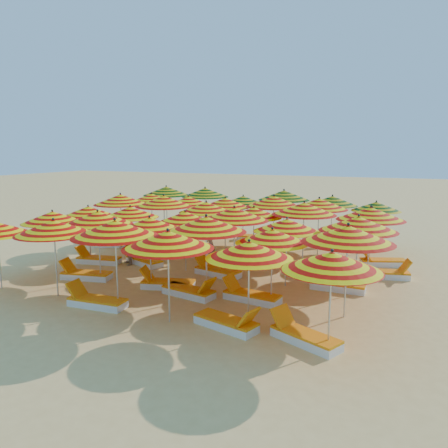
{
  "coord_description": "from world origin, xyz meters",
  "views": [
    {
      "loc": [
        6.75,
        -14.77,
        4.45
      ],
      "look_at": [
        0.0,
        0.5,
        1.6
      ],
      "focal_mm": 35.0,
      "sensor_mm": 36.0,
      "label": 1
    }
  ],
  "objects": [
    {
      "name": "umbrella_31",
      "position": [
        -3.26,
        5.44,
        2.26
      ],
      "size": [
        3.16,
        3.16,
        2.57
      ],
      "color": "silver",
      "rests_on": "ground"
    },
    {
      "name": "lounger_15",
      "position": [
        -4.5,
        3.37,
        0.15
      ],
      "size": [
        1.81,
        0.87,
        0.69
      ],
      "rotation": [
        0.0,
        0.0,
        -0.18
      ],
      "color": "white",
      "rests_on": "ground"
    },
    {
      "name": "umbrella_27",
      "position": [
        1.2,
        3.08,
        2.26
      ],
      "size": [
        2.47,
        2.47,
        2.57
      ],
      "color": "silver",
      "rests_on": "ground"
    },
    {
      "name": "beachgoer_a",
      "position": [
        -0.77,
        0.89,
        0.68
      ],
      "size": [
        0.37,
        0.52,
        1.36
      ],
      "primitive_type": "imported",
      "rotation": [
        0.0,
        0.0,
        4.8
      ],
      "color": "tan",
      "rests_on": "ground"
    },
    {
      "name": "lounger_0",
      "position": [
        -1.44,
        -5.32,
        0.15
      ],
      "size": [
        1.77,
        0.69,
        0.69
      ],
      "rotation": [
        0.0,
        0.0,
        3.21
      ],
      "color": "white",
      "rests_on": "ground"
    },
    {
      "name": "umbrella_33",
      "position": [
        0.96,
        5.45,
        2.29
      ],
      "size": [
        2.78,
        2.78,
        2.61
      ],
      "color": "silver",
      "rests_on": "ground"
    },
    {
      "name": "lounger_6",
      "position": [
        2.45,
        -3.08,
        0.15
      ],
      "size": [
        1.79,
        0.79,
        0.69
      ],
      "rotation": [
        0.0,
        0.0,
        3.02
      ],
      "color": "white",
      "rests_on": "ground"
    },
    {
      "name": "lounger_13",
      "position": [
        -1.69,
        1.17,
        0.15
      ],
      "size": [
        1.82,
        1.24,
        0.69
      ],
      "rotation": [
        0.0,
        0.0,
        3.57
      ],
      "color": "white",
      "rests_on": "ground"
    },
    {
      "name": "umbrella_3",
      "position": [
        1.08,
        -5.45,
        2.2
      ],
      "size": [
        3.05,
        3.05,
        2.5
      ],
      "color": "silver",
      "rests_on": "ground"
    },
    {
      "name": "umbrella_13",
      "position": [
        -3.36,
        -0.91,
        2.06
      ],
      "size": [
        2.66,
        2.66,
        2.34
      ],
      "color": "silver",
      "rests_on": "ground"
    },
    {
      "name": "umbrella_32",
      "position": [
        -1.03,
        5.18,
        2.0
      ],
      "size": [
        2.57,
        2.57,
        2.27
      ],
      "color": "silver",
      "rests_on": "ground"
    },
    {
      "name": "umbrella_26",
      "position": [
        -1.09,
        3.09,
        2.1
      ],
      "size": [
        2.62,
        2.62,
        2.39
      ],
      "color": "silver",
      "rests_on": "ground"
    },
    {
      "name": "umbrella_9",
      "position": [
        1.1,
        -3.29,
        2.26
      ],
      "size": [
        3.17,
        3.17,
        2.57
      ],
      "color": "silver",
      "rests_on": "ground"
    },
    {
      "name": "umbrella_35",
      "position": [
        5.19,
        5.26,
        1.99
      ],
      "size": [
        2.67,
        2.67,
        2.27
      ],
      "color": "silver",
      "rests_on": "ground"
    },
    {
      "name": "lounger_3",
      "position": [
        -3.6,
        -3.31,
        0.15
      ],
      "size": [
        1.82,
        0.94,
        0.69
      ],
      "rotation": [
        0.0,
        0.0,
        3.36
      ],
      "color": "white",
      "rests_on": "ground"
    },
    {
      "name": "umbrella_25",
      "position": [
        -2.95,
        3.06,
        2.09
      ],
      "size": [
        2.35,
        2.35,
        2.37
      ],
      "color": "silver",
      "rests_on": "ground"
    },
    {
      "name": "umbrella_6",
      "position": [
        -5.19,
        -3.06,
        2.05
      ],
      "size": [
        2.45,
        2.45,
        2.33
      ],
      "color": "silver",
      "rests_on": "ground"
    },
    {
      "name": "umbrella_20",
      "position": [
        -1.09,
        1.19,
        2.11
      ],
      "size": [
        2.6,
        2.6,
        2.4
      ],
      "color": "silver",
      "rests_on": "ground"
    },
    {
      "name": "umbrella_1",
      "position": [
        -3.15,
        -5.05,
        2.15
      ],
      "size": [
        2.55,
        2.55,
        2.44
      ],
      "color": "silver",
      "rests_on": "ground"
    },
    {
      "name": "umbrella_8",
      "position": [
        -0.98,
        -3.17,
        2.1
      ],
      "size": [
        2.88,
        2.88,
        2.38
      ],
      "color": "silver",
      "rests_on": "ground"
    },
    {
      "name": "beachgoer_b",
      "position": [
        -3.41,
        -1.15,
        0.74
      ],
      "size": [
        0.91,
        0.91,
        1.48
      ],
      "primitive_type": "imported",
      "rotation": [
        0.0,
        0.0,
        5.51
      ],
      "color": "tan",
      "rests_on": "ground"
    },
    {
      "name": "lounger_16",
      "position": [
        -3.55,
        2.97,
        0.15
      ],
      "size": [
        1.81,
        0.9,
        0.69
      ],
      "rotation": [
        0.0,
        0.0,
        3.33
      ],
      "color": "white",
      "rests_on": "ground"
    },
    {
      "name": "umbrella_30",
      "position": [
        -5.37,
        5.08,
        2.29
      ],
      "size": [
        2.88,
        2.88,
        2.6
      ],
      "color": "silver",
      "rests_on": "ground"
    },
    {
      "name": "lounger_1",
      "position": [
        2.62,
        -5.23,
        0.15
      ],
      "size": [
        1.82,
        1.02,
        0.69
      ],
      "rotation": [
        0.0,
        0.0,
        -0.27
      ],
      "color": "white",
      "rests_on": "ground"
    },
    {
      "name": "lounger_7",
      "position": [
        -4.63,
        -1.42,
        0.15
      ],
      "size": [
        1.81,
        0.89,
        0.69
      ],
      "rotation": [
        0.0,
        0.0,
        3.33
      ],
      "color": "white",
      "rests_on": "ground"
    },
    {
      "name": "umbrella_29",
      "position": [
        5.22,
        3.0,
        2.01
      ],
      "size": [
        2.38,
        2.38,
        2.28
      ],
      "color": "silver",
      "rests_on": "ground"
    },
    {
      "name": "lounger_9",
      "position": [
        0.41,
        -1.05,
        0.15
      ],
      "size": [
        1.82,
        0.94,
        0.69
      ],
      "rotation": [
        0.0,
        0.0,
        2.92
      ],
      "color": "white",
      "rests_on": "ground"
    },
    {
      "name": "umbrella_17",
      "position": [
        5.21,
        -1.15,
        2.22
      ],
      "size": [
        3.16,
        3.16,
        2.52
      ],
      "color": "silver",
      "rests_on": "ground"
    },
    {
      "name": "umbrella_19",
      "position": [
        -3.1,
        1.15,
        2.28
      ],
      "size": [
        2.75,
        2.75,
        2.59
      ],
      "color": "silver",
      "rests_on": "ground"
    },
    {
      "name": "lounger_22",
      "position": [
        3.75,
        5.25,
        0.15
      ],
      "size": [
        1.77,
        0.71,
        0.69
      ],
      "rotation": [
        0.0,
        0.0,
        3.06
      ],
      "color": "white",
      "rests_on": "ground"
    },
    {
      "name": "umbrella_2",
      "position": [
        -0.84,
        -5.09,
        2.28
      ],
      "size": [
        2.45,
        2.45,
        2.59
      ],
      "color": "silver",
      "rests_on": "ground"
    },
    {
      "name": "lounger_5",
      "position": [
        0.59,
        -3.45,
        0.15
      ],
      "size": [
        1.81,
        0.89,
        0.69
      ],
      "rotation": [
        0.0,
        0.0,
        -0.18
      ],
      "color": "white",
      "rests_on": "ground"
    },
    {
      "name": "umbrella_24",
      "position": [
        -5.1,
        3.24,
        2.11
      ],
      "size": [
        2.74,
        2.74,
        2.4
      ],
      "color": "silver",
      "rests_on": "ground"
    },
    {
      "name": "umbrella_5",
      "position": [
        5.18,
        -5.45,
        2.06
      ],
      "size": [
        2.63,
        2.63,
        2.34
      ],
      "color": "silver",
      "rests_on": "ground"
    },
    {
      "name": "umbrella_23",
      "position": [
        5.34,
        1.16,
        2.23
      ],
      "size": [
        2.83,
        2.83,
        2.53
      ],
      "color": "silver",
      "rests_on": "ground"
    },
    {
      "name": "lounger_4",
      "position": [
        -0.47,
        -3.04,
        0.15
      ],
      "size": [
        1.83,
        1.04,
        0.69
      ],
      "rotation": [
        0.0,
        0.0,
        3.42
      ],
      "color": "white",
      "rests_on": "ground"
    },
    {
      "name": "umbrella_15",
      "position": [
        1.0,
        -0.88,
        2.24
      ],
      "size": [
        3.05,
        3.05,
        2.54
      ],
      "color": "silver",
      "rests_on": "ground"
    },
    {
      "name": "lounger_10",
      "position": [
        4.61,
        -1.0,
        0.15
      ],
      "size": [
        1.74,
        0.6,
        0.69
      ],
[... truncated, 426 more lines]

